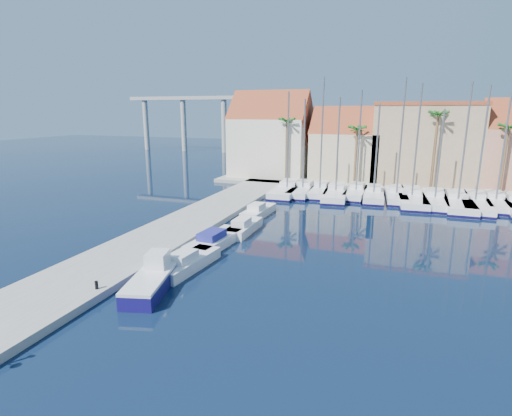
{
  "coord_description": "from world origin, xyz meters",
  "views": [
    {
      "loc": [
        9.74,
        -15.14,
        10.85
      ],
      "look_at": [
        -1.07,
        14.97,
        3.0
      ],
      "focal_mm": 28.0,
      "sensor_mm": 36.0,
      "label": 1
    }
  ],
  "objects": [
    {
      "name": "viaduct",
      "position": [
        -39.07,
        82.0,
        10.25
      ],
      "size": [
        48.0,
        2.2,
        14.45
      ],
      "color": "#9E9E99",
      "rests_on": "ground"
    },
    {
      "name": "building_2",
      "position": [
        13.0,
        48.0,
        6.26
      ],
      "size": [
        14.2,
        10.2,
        11.5
      ],
      "color": "tan",
      "rests_on": "shore_north"
    },
    {
      "name": "sailboat_8",
      "position": [
        14.09,
        35.48,
        0.56
      ],
      "size": [
        3.22,
        10.57,
        11.0
      ],
      "rotation": [
        0.0,
        0.0,
        -0.04
      ],
      "color": "white",
      "rests_on": "ground"
    },
    {
      "name": "fishing_boat",
      "position": [
        -4.08,
        4.38,
        0.68
      ],
      "size": [
        3.36,
        6.19,
        2.06
      ],
      "rotation": [
        0.0,
        0.0,
        0.25
      ],
      "color": "#140E54",
      "rests_on": "ground"
    },
    {
      "name": "sailboat_0",
      "position": [
        -3.97,
        35.78,
        0.57
      ],
      "size": [
        3.47,
        11.5,
        13.15
      ],
      "rotation": [
        0.0,
        0.0,
        0.04
      ],
      "color": "white",
      "rests_on": "ground"
    },
    {
      "name": "sailboat_11",
      "position": [
        20.55,
        36.52,
        0.59
      ],
      "size": [
        2.82,
        9.78,
        12.93
      ],
      "rotation": [
        0.0,
        0.0,
        -0.03
      ],
      "color": "white",
      "rests_on": "ground"
    },
    {
      "name": "motorboat_west_1",
      "position": [
        -3.94,
        13.08,
        0.51
      ],
      "size": [
        2.72,
        6.87,
        1.4
      ],
      "rotation": [
        0.0,
        0.0,
        -0.09
      ],
      "color": "white",
      "rests_on": "ground"
    },
    {
      "name": "sailboat_1",
      "position": [
        -1.95,
        36.21,
        0.58
      ],
      "size": [
        2.75,
        10.07,
        12.24
      ],
      "rotation": [
        0.0,
        0.0,
        0.01
      ],
      "color": "white",
      "rests_on": "ground"
    },
    {
      "name": "building_0",
      "position": [
        -10.0,
        47.0,
        6.52
      ],
      "size": [
        12.3,
        9.0,
        13.5
      ],
      "color": "beige",
      "rests_on": "shore_north"
    },
    {
      "name": "sailboat_6",
      "position": [
        9.73,
        36.51,
        0.64
      ],
      "size": [
        3.07,
        9.23,
        14.56
      ],
      "rotation": [
        0.0,
        0.0,
        0.07
      ],
      "color": "white",
      "rests_on": "ground"
    },
    {
      "name": "shore_north",
      "position": [
        10.0,
        48.0,
        0.25
      ],
      "size": [
        54.0,
        16.0,
        0.5
      ],
      "primitive_type": "cube",
      "color": "gray",
      "rests_on": "ground"
    },
    {
      "name": "quay_west",
      "position": [
        -9.0,
        13.5,
        0.25
      ],
      "size": [
        6.0,
        77.0,
        0.5
      ],
      "primitive_type": "cube",
      "color": "gray",
      "rests_on": "ground"
    },
    {
      "name": "sailboat_7",
      "position": [
        11.47,
        35.84,
        0.58
      ],
      "size": [
        3.91,
        11.88,
        13.84
      ],
      "rotation": [
        0.0,
        0.0,
        0.07
      ],
      "color": "white",
      "rests_on": "ground"
    },
    {
      "name": "sailboat_2",
      "position": [
        0.26,
        36.33,
        0.65
      ],
      "size": [
        2.87,
        9.03,
        14.82
      ],
      "rotation": [
        0.0,
        0.0,
        0.06
      ],
      "color": "white",
      "rests_on": "ground"
    },
    {
      "name": "sailboat_9",
      "position": [
        16.45,
        35.18,
        0.58
      ],
      "size": [
        3.11,
        11.62,
        13.87
      ],
      "rotation": [
        0.0,
        0.0,
        0.0
      ],
      "color": "white",
      "rests_on": "ground"
    },
    {
      "name": "sailboat_3",
      "position": [
        2.44,
        35.51,
        0.57
      ],
      "size": [
        3.66,
        10.93,
        12.36
      ],
      "rotation": [
        0.0,
        0.0,
        0.08
      ],
      "color": "white",
      "rests_on": "ground"
    },
    {
      "name": "motorboat_west_2",
      "position": [
        -3.13,
        17.31,
        0.51
      ],
      "size": [
        1.77,
        5.52,
        1.4
      ],
      "rotation": [
        0.0,
        0.0,
        -0.0
      ],
      "color": "white",
      "rests_on": "ground"
    },
    {
      "name": "motorboat_west_0",
      "position": [
        -3.66,
        7.9,
        0.51
      ],
      "size": [
        2.43,
        6.03,
        1.4
      ],
      "rotation": [
        0.0,
        0.0,
        -0.1
      ],
      "color": "white",
      "rests_on": "ground"
    },
    {
      "name": "palm_2",
      "position": [
        14.0,
        42.0,
        10.02
      ],
      "size": [
        2.6,
        2.6,
        11.15
      ],
      "color": "brown",
      "rests_on": "shore_north"
    },
    {
      "name": "bollard",
      "position": [
        -6.6,
        2.29,
        0.75
      ],
      "size": [
        0.2,
        0.2,
        0.5
      ],
      "primitive_type": "cylinder",
      "color": "black",
      "rests_on": "quay_west"
    },
    {
      "name": "sailboat_4",
      "position": [
        4.88,
        36.87,
        0.62
      ],
      "size": [
        2.7,
        9.02,
        13.23
      ],
      "rotation": [
        0.0,
        0.0,
        -0.04
      ],
      "color": "white",
      "rests_on": "ground"
    },
    {
      "name": "palm_3",
      "position": [
        22.0,
        42.0,
        8.61
      ],
      "size": [
        2.6,
        2.6,
        9.65
      ],
      "color": "brown",
      "rests_on": "shore_north"
    },
    {
      "name": "palm_1",
      "position": [
        4.0,
        42.0,
        8.14
      ],
      "size": [
        2.6,
        2.6,
        9.15
      ],
      "color": "brown",
      "rests_on": "shore_north"
    },
    {
      "name": "ground",
      "position": [
        0.0,
        0.0,
        0.0
      ],
      "size": [
        260.0,
        260.0,
        0.0
      ],
      "primitive_type": "plane",
      "color": "black",
      "rests_on": "ground"
    },
    {
      "name": "palm_0",
      "position": [
        -6.0,
        42.0,
        9.08
      ],
      "size": [
        2.6,
        2.6,
        10.15
      ],
      "color": "brown",
      "rests_on": "shore_north"
    },
    {
      "name": "building_1",
      "position": [
        2.0,
        47.0,
        5.3
      ],
      "size": [
        10.3,
        8.0,
        11.0
      ],
      "color": "beige",
      "rests_on": "shore_north"
    },
    {
      "name": "sailboat_10",
      "position": [
        18.31,
        35.56,
        0.58
      ],
      "size": [
        3.61,
        11.68,
        13.48
      ],
      "rotation": [
        0.0,
        0.0,
        -0.05
      ],
      "color": "white",
      "rests_on": "ground"
    },
    {
      "name": "sailboat_5",
      "position": [
        7.06,
        36.0,
        0.59
      ],
      "size": [
        2.99,
        9.23,
        11.63
      ],
      "rotation": [
        0.0,
        0.0,
        0.06
      ],
      "color": "white",
      "rests_on": "ground"
    },
    {
      "name": "motorboat_west_3",
      "position": [
        -3.84,
        23.38,
        0.51
      ],
      "size": [
        2.14,
        5.9,
        1.4
      ],
      "rotation": [
        0.0,
        0.0,
        -0.05
      ],
      "color": "white",
      "rests_on": "ground"
    }
  ]
}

